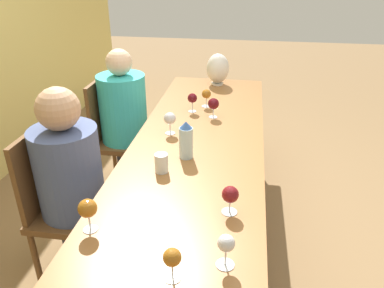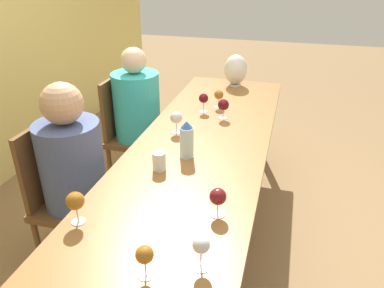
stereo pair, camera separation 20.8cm
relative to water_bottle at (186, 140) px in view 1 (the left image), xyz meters
name	(u,v)px [view 1 (the left image)]	position (x,y,z in m)	size (l,w,h in m)	color
ground_plane	(196,237)	(0.18, -0.04, -0.85)	(14.00, 14.00, 0.00)	olive
dining_table	(197,154)	(0.18, -0.04, -0.18)	(2.76, 0.81, 0.74)	#936033
water_bottle	(186,140)	(0.00, 0.00, 0.00)	(0.08, 0.08, 0.22)	#ADCCD6
water_tumbler	(161,163)	(-0.18, 0.10, -0.06)	(0.07, 0.07, 0.10)	silver
vase	(218,69)	(1.39, -0.05, 0.03)	(0.20, 0.20, 0.28)	silver
wine_glass_0	(213,104)	(0.62, -0.09, -0.01)	(0.08, 0.08, 0.14)	silver
wine_glass_1	(230,195)	(-0.48, -0.28, -0.02)	(0.08, 0.08, 0.13)	silver
wine_glass_2	(88,209)	(-0.69, 0.29, 0.00)	(0.08, 0.08, 0.15)	silver
wine_glass_3	(226,244)	(-0.81, -0.29, -0.01)	(0.07, 0.07, 0.14)	silver
wine_glass_4	(192,99)	(0.70, 0.07, -0.01)	(0.07, 0.07, 0.14)	silver
wine_glass_5	(206,95)	(0.83, -0.02, -0.01)	(0.07, 0.07, 0.14)	silver
wine_glass_6	(170,119)	(0.30, 0.16, -0.01)	(0.08, 0.08, 0.15)	silver
wine_glass_7	(172,258)	(-0.90, -0.11, -0.01)	(0.07, 0.07, 0.13)	silver
chair_near	(62,202)	(-0.21, 0.70, -0.35)	(0.44, 0.44, 0.93)	brown
chair_far	(117,134)	(0.74, 0.70, -0.35)	(0.44, 0.44, 0.93)	brown
person_near	(73,182)	(-0.21, 0.61, -0.21)	(0.36, 0.36, 1.19)	#2D2D38
person_far	(126,119)	(0.74, 0.61, -0.22)	(0.37, 0.37, 1.18)	#2D2D38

